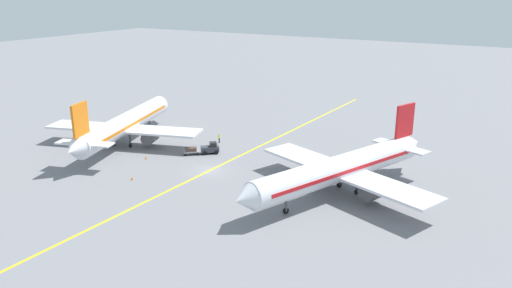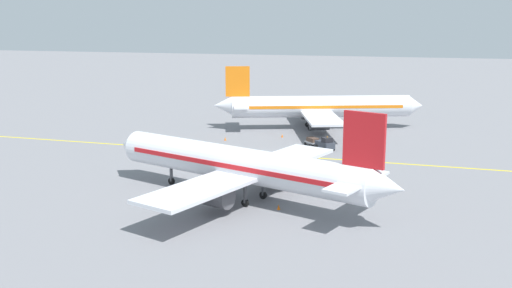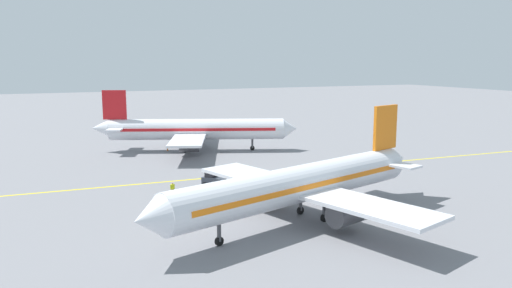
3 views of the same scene
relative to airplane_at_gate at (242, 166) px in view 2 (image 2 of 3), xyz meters
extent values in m
plane|color=slate|center=(20.73, 1.65, -3.71)|extent=(400.00, 400.00, 0.00)
cube|color=yellow|center=(20.73, 1.65, -3.71)|extent=(5.12, 119.92, 0.01)
cylinder|color=silver|center=(0.16, 0.41, 0.09)|extent=(14.12, 29.30, 3.60)
cone|color=silver|center=(5.97, 15.53, 0.09)|extent=(4.05, 3.47, 3.42)
cone|color=silver|center=(-5.76, -14.99, 0.39)|extent=(3.93, 3.90, 3.06)
cube|color=red|center=(0.16, 0.41, 0.24)|extent=(13.08, 26.51, 0.50)
cube|color=silver|center=(-0.20, -0.52, -0.63)|extent=(28.00, 14.90, 0.36)
cylinder|color=#4C4C51|center=(-4.87, 1.27, -1.88)|extent=(3.20, 3.78, 2.20)
cylinder|color=#4C4C51|center=(4.47, -2.32, -1.88)|extent=(3.20, 3.78, 2.20)
cube|color=red|center=(-4.86, -12.66, 4.39)|extent=(1.77, 3.86, 5.00)
cube|color=silver|center=(-4.68, -12.19, 0.49)|extent=(9.26, 5.47, 0.24)
cylinder|color=#4C4C51|center=(3.60, 9.37, -2.31)|extent=(0.36, 0.36, 2.00)
cylinder|color=black|center=(3.60, 9.37, -3.31)|extent=(0.55, 0.85, 0.80)
cylinder|color=#4C4C51|center=(-2.05, -0.88, -2.31)|extent=(0.36, 0.36, 2.00)
cylinder|color=black|center=(-2.05, -0.88, -3.31)|extent=(0.55, 0.85, 0.80)
cylinder|color=#4C4C51|center=(0.93, -2.03, -2.31)|extent=(0.36, 0.36, 2.00)
cylinder|color=black|center=(0.93, -2.03, -3.31)|extent=(0.55, 0.85, 0.80)
cylinder|color=silver|center=(41.65, -2.16, 0.09)|extent=(12.41, 29.70, 3.60)
cone|color=silver|center=(46.49, -17.61, 0.09)|extent=(3.98, 3.31, 3.42)
cone|color=silver|center=(36.71, 13.59, 0.39)|extent=(3.82, 3.78, 3.06)
cube|color=orange|center=(41.65, -2.16, 0.24)|extent=(11.55, 26.85, 0.50)
cube|color=silver|center=(41.35, -1.20, -0.63)|extent=(28.27, 13.34, 0.36)
cylinder|color=#4C4C51|center=(46.12, 0.29, -1.88)|extent=(3.06, 3.71, 2.20)
cylinder|color=#4C4C51|center=(36.58, -2.70, -1.88)|extent=(3.06, 3.71, 2.20)
cube|color=orange|center=(37.46, 11.20, 4.39)|extent=(1.54, 3.92, 5.00)
cube|color=silver|center=(37.61, 10.72, 0.49)|extent=(9.31, 4.98, 0.24)
cylinder|color=#4C4C51|center=(44.52, -11.32, -2.31)|extent=(0.36, 0.36, 2.00)
cylinder|color=black|center=(44.52, -11.32, -3.31)|extent=(0.51, 0.85, 0.80)
cylinder|color=#4C4C51|center=(42.57, 0.23, -2.31)|extent=(0.36, 0.36, 2.00)
cylinder|color=black|center=(42.57, 0.23, -3.31)|extent=(0.51, 0.85, 0.80)
cylinder|color=#4C4C51|center=(39.52, -0.73, -2.31)|extent=(0.36, 0.36, 2.00)
cylinder|color=black|center=(39.52, -0.73, -3.31)|extent=(0.51, 0.85, 0.80)
cube|color=#333842|center=(25.48, -5.14, -2.91)|extent=(3.24, 3.11, 0.90)
cube|color=black|center=(25.07, -5.50, -2.11)|extent=(1.67, 1.68, 0.70)
sphere|color=orange|center=(25.07, -5.50, -1.68)|extent=(0.16, 0.16, 0.16)
cylinder|color=black|center=(25.25, -6.35, -3.36)|extent=(0.69, 0.65, 0.70)
cylinder|color=black|center=(24.26, -5.22, -3.36)|extent=(0.69, 0.65, 0.70)
cylinder|color=black|center=(26.71, -5.05, -3.36)|extent=(0.69, 0.65, 0.70)
cylinder|color=black|center=(25.71, -3.93, -3.36)|extent=(0.69, 0.65, 0.70)
cube|color=gray|center=(27.87, -3.01, -3.17)|extent=(2.87, 2.77, 0.20)
cube|color=#4C382D|center=(27.87, -3.01, -2.77)|extent=(2.10, 2.05, 0.60)
cylinder|color=black|center=(27.52, -4.17, -3.49)|extent=(0.42, 0.40, 0.44)
cylinder|color=black|center=(26.68, -3.23, -3.49)|extent=(0.42, 0.40, 0.44)
cylinder|color=black|center=(29.07, -2.79, -3.49)|extent=(0.42, 0.40, 0.44)
cylinder|color=black|center=(28.23, -1.85, -3.49)|extent=(0.42, 0.40, 0.44)
cylinder|color=#23232D|center=(27.62, -11.12, -3.28)|extent=(0.16, 0.16, 0.85)
cylinder|color=#23232D|center=(27.56, -10.93, -3.28)|extent=(0.16, 0.16, 0.85)
cube|color=#CCD819|center=(27.59, -11.02, -2.56)|extent=(0.32, 0.41, 0.60)
cylinder|color=#CCD819|center=(27.66, -11.25, -2.56)|extent=(0.10, 0.10, 0.55)
cylinder|color=#CCD819|center=(27.52, -10.80, -2.56)|extent=(0.10, 0.10, 0.55)
sphere|color=tan|center=(27.59, -11.02, -2.14)|extent=(0.22, 0.22, 0.22)
cone|color=orange|center=(28.32, 10.62, -3.43)|extent=(0.32, 0.32, 0.55)
cone|color=orange|center=(32.85, 2.63, -3.43)|extent=(0.32, 0.32, 0.55)
cone|color=orange|center=(-2.10, -4.35, -3.43)|extent=(0.32, 0.32, 0.55)
camera|label=1|loc=(-21.86, 60.37, 23.53)|focal=35.00mm
camera|label=2|loc=(-57.65, -16.18, 15.35)|focal=42.00mm
camera|label=3|loc=(82.78, -24.69, 11.84)|focal=35.00mm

